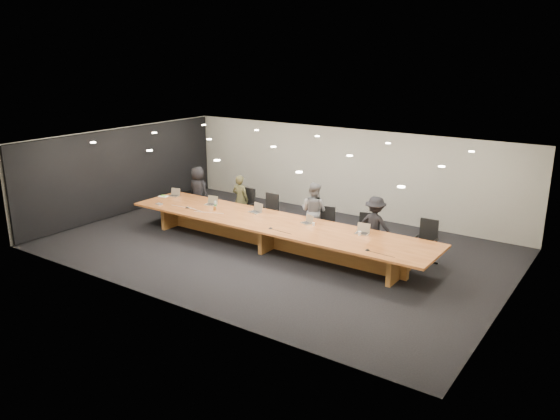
{
  "coord_description": "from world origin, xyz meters",
  "views": [
    {
      "loc": [
        8.05,
        -11.36,
        5.14
      ],
      "look_at": [
        0.0,
        0.3,
        1.0
      ],
      "focal_mm": 35.0,
      "sensor_mm": 36.0,
      "label": 1
    }
  ],
  "objects_px": {
    "av_box": "(159,204)",
    "mic_right": "(368,250)",
    "paper_cup_near": "(314,224)",
    "paper_cup_far": "(360,233)",
    "chair_mid_right": "(325,225)",
    "laptop_a": "(174,192)",
    "chair_left": "(245,206)",
    "person_c": "(314,211)",
    "mic_left": "(187,207)",
    "mic_center": "(270,228)",
    "chair_far_right": "(425,241)",
    "laptop_d": "(306,219)",
    "amber_mug": "(215,208)",
    "chair_far_left": "(193,195)",
    "laptop_c": "(255,208)",
    "conference_table": "(274,230)",
    "water_bottle": "(215,205)",
    "chair_right": "(365,232)",
    "laptop_b": "(211,201)",
    "laptop_e": "(362,229)",
    "person_d": "(375,225)",
    "person_a": "(198,191)",
    "chair_mid_left": "(268,212)",
    "person_b": "(240,199)"
  },
  "relations": [
    {
      "from": "person_a",
      "to": "person_d",
      "type": "height_order",
      "value": "person_a"
    },
    {
      "from": "mic_left",
      "to": "paper_cup_near",
      "type": "bearing_deg",
      "value": 9.47
    },
    {
      "from": "person_d",
      "to": "laptop_e",
      "type": "bearing_deg",
      "value": 89.91
    },
    {
      "from": "person_c",
      "to": "av_box",
      "type": "height_order",
      "value": "person_c"
    },
    {
      "from": "person_c",
      "to": "mic_center",
      "type": "distance_m",
      "value": 1.79
    },
    {
      "from": "chair_right",
      "to": "mic_left",
      "type": "xyz_separation_m",
      "value": [
        -4.94,
        -1.58,
        0.26
      ]
    },
    {
      "from": "mic_center",
      "to": "mic_right",
      "type": "xyz_separation_m",
      "value": [
        2.76,
        -0.04,
        0.0
      ]
    },
    {
      "from": "mic_right",
      "to": "chair_mid_left",
      "type": "bearing_deg",
      "value": 156.69
    },
    {
      "from": "laptop_c",
      "to": "amber_mug",
      "type": "relative_size",
      "value": 3.16
    },
    {
      "from": "mic_left",
      "to": "person_c",
      "type": "bearing_deg",
      "value": 25.55
    },
    {
      "from": "person_d",
      "to": "laptop_c",
      "type": "distance_m",
      "value": 3.42
    },
    {
      "from": "chair_mid_right",
      "to": "laptop_b",
      "type": "relative_size",
      "value": 3.03
    },
    {
      "from": "laptop_c",
      "to": "person_c",
      "type": "bearing_deg",
      "value": 42.01
    },
    {
      "from": "paper_cup_far",
      "to": "chair_far_right",
      "type": "bearing_deg",
      "value": 38.17
    },
    {
      "from": "chair_far_left",
      "to": "laptop_b",
      "type": "xyz_separation_m",
      "value": [
        1.64,
        -0.96,
        0.28
      ]
    },
    {
      "from": "chair_left",
      "to": "person_c",
      "type": "bearing_deg",
      "value": 2.16
    },
    {
      "from": "chair_far_left",
      "to": "laptop_b",
      "type": "bearing_deg",
      "value": -15.77
    },
    {
      "from": "laptop_e",
      "to": "mic_left",
      "type": "xyz_separation_m",
      "value": [
        -5.24,
        -0.78,
        -0.12
      ]
    },
    {
      "from": "mic_left",
      "to": "chair_far_right",
      "type": "bearing_deg",
      "value": 14.34
    },
    {
      "from": "chair_mid_right",
      "to": "chair_far_right",
      "type": "xyz_separation_m",
      "value": [
        2.82,
        0.11,
        0.05
      ]
    },
    {
      "from": "mic_right",
      "to": "water_bottle",
      "type": "bearing_deg",
      "value": 173.01
    },
    {
      "from": "laptop_a",
      "to": "laptop_d",
      "type": "height_order",
      "value": "laptop_a"
    },
    {
      "from": "chair_mid_right",
      "to": "paper_cup_far",
      "type": "bearing_deg",
      "value": -42.58
    },
    {
      "from": "laptop_b",
      "to": "laptop_e",
      "type": "bearing_deg",
      "value": -7.5
    },
    {
      "from": "laptop_a",
      "to": "water_bottle",
      "type": "height_order",
      "value": "laptop_a"
    },
    {
      "from": "chair_far_right",
      "to": "chair_left",
      "type": "bearing_deg",
      "value": 177.52
    },
    {
      "from": "chair_far_left",
      "to": "laptop_d",
      "type": "height_order",
      "value": "chair_far_left"
    },
    {
      "from": "chair_mid_left",
      "to": "paper_cup_near",
      "type": "xyz_separation_m",
      "value": [
        2.12,
        -0.9,
        0.25
      ]
    },
    {
      "from": "mic_right",
      "to": "person_b",
      "type": "bearing_deg",
      "value": 160.45
    },
    {
      "from": "mic_left",
      "to": "mic_center",
      "type": "bearing_deg",
      "value": -3.28
    },
    {
      "from": "conference_table",
      "to": "person_d",
      "type": "xyz_separation_m",
      "value": [
        2.41,
        1.17,
        0.25
      ]
    },
    {
      "from": "av_box",
      "to": "mic_center",
      "type": "relative_size",
      "value": 1.63
    },
    {
      "from": "chair_far_left",
      "to": "water_bottle",
      "type": "distance_m",
      "value": 2.36
    },
    {
      "from": "person_a",
      "to": "person_b",
      "type": "bearing_deg",
      "value": -177.32
    },
    {
      "from": "person_d",
      "to": "amber_mug",
      "type": "height_order",
      "value": "person_d"
    },
    {
      "from": "paper_cup_near",
      "to": "paper_cup_far",
      "type": "bearing_deg",
      "value": -0.49
    },
    {
      "from": "conference_table",
      "to": "water_bottle",
      "type": "height_order",
      "value": "water_bottle"
    },
    {
      "from": "person_b",
      "to": "water_bottle",
      "type": "relative_size",
      "value": 6.85
    },
    {
      "from": "chair_left",
      "to": "av_box",
      "type": "relative_size",
      "value": 5.88
    },
    {
      "from": "chair_mid_right",
      "to": "laptop_a",
      "type": "distance_m",
      "value": 5.1
    },
    {
      "from": "laptop_d",
      "to": "amber_mug",
      "type": "height_order",
      "value": "laptop_d"
    },
    {
      "from": "person_b",
      "to": "laptop_a",
      "type": "bearing_deg",
      "value": 19.99
    },
    {
      "from": "paper_cup_far",
      "to": "mic_center",
      "type": "xyz_separation_m",
      "value": [
        -2.13,
        -0.82,
        -0.04
      ]
    },
    {
      "from": "amber_mug",
      "to": "laptop_c",
      "type": "bearing_deg",
      "value": 23.02
    },
    {
      "from": "person_c",
      "to": "laptop_d",
      "type": "height_order",
      "value": "person_c"
    },
    {
      "from": "laptop_b",
      "to": "av_box",
      "type": "distance_m",
      "value": 1.55
    },
    {
      "from": "conference_table",
      "to": "chair_far_right",
      "type": "relative_size",
      "value": 8.14
    },
    {
      "from": "conference_table",
      "to": "water_bottle",
      "type": "relative_size",
      "value": 40.74
    },
    {
      "from": "chair_left",
      "to": "person_c",
      "type": "relative_size",
      "value": 0.67
    },
    {
      "from": "av_box",
      "to": "mic_right",
      "type": "distance_m",
      "value": 6.83
    }
  ]
}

